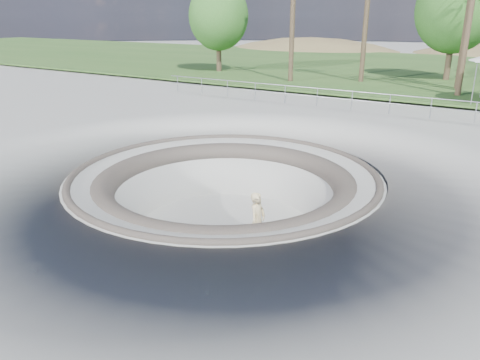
{
  "coord_description": "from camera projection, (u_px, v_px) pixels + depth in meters",
  "views": [
    {
      "loc": [
        8.39,
        -12.13,
        5.0
      ],
      "look_at": [
        0.62,
        -0.02,
        -0.1
      ],
      "focal_mm": 35.0,
      "sensor_mm": 36.0,
      "label": 1
    }
  ],
  "objects": [
    {
      "name": "ground",
      "position": [
        225.0,
        174.0,
        15.56
      ],
      "size": [
        180.0,
        180.0,
        0.0
      ],
      "primitive_type": "plane",
      "color": "#969691",
      "rests_on": "ground"
    },
    {
      "name": "skate_bowl",
      "position": [
        225.0,
        224.0,
        16.17
      ],
      "size": [
        14.0,
        14.0,
        4.1
      ],
      "color": "#969691",
      "rests_on": "ground"
    },
    {
      "name": "grass_strip",
      "position": [
        436.0,
        70.0,
        42.47
      ],
      "size": [
        180.0,
        36.0,
        0.12
      ],
      "color": "#2C5020",
      "rests_on": "ground"
    },
    {
      "name": "safety_railing",
      "position": [
        352.0,
        100.0,
        24.85
      ],
      "size": [
        25.0,
        0.06,
        1.03
      ],
      "color": "gray",
      "rests_on": "ground"
    },
    {
      "name": "skateboard",
      "position": [
        257.0,
        249.0,
        14.47
      ],
      "size": [
        0.79,
        0.24,
        0.08
      ],
      "color": "brown",
      "rests_on": "ground"
    },
    {
      "name": "skater",
      "position": [
        257.0,
        221.0,
        14.16
      ],
      "size": [
        0.47,
        0.69,
        1.83
      ],
      "primitive_type": "imported",
      "rotation": [
        0.0,
        0.0,
        1.62
      ],
      "color": "beige",
      "rests_on": "skateboard"
    },
    {
      "name": "bushy_tree_left",
      "position": [
        218.0,
        16.0,
        39.77
      ],
      "size": [
        5.25,
        4.77,
        7.57
      ],
      "color": "brown",
      "rests_on": "ground"
    },
    {
      "name": "bushy_tree_mid",
      "position": [
        456.0,
        10.0,
        34.18
      ],
      "size": [
        5.77,
        5.25,
        8.33
      ],
      "color": "brown",
      "rests_on": "ground"
    }
  ]
}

